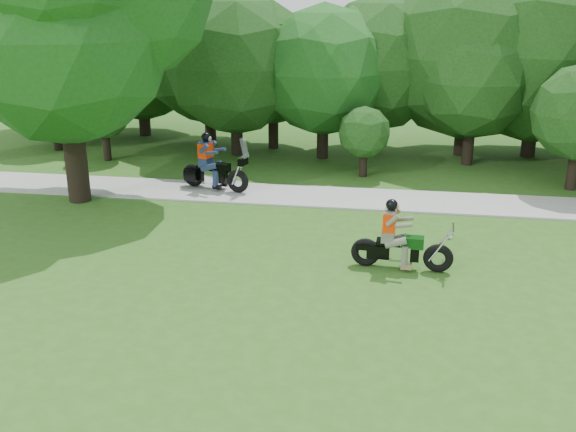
{
  "coord_description": "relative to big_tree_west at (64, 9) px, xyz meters",
  "views": [
    {
      "loc": [
        -0.94,
        -11.54,
        6.21
      ],
      "look_at": [
        -3.24,
        2.78,
        1.15
      ],
      "focal_mm": 40.0,
      "sensor_mm": 36.0,
      "label": 1
    }
  ],
  "objects": [
    {
      "name": "chopper_motorcycle",
      "position": [
        9.91,
        -4.13,
        -5.12
      ],
      "size": [
        2.41,
        0.65,
        1.72
      ],
      "rotation": [
        0.0,
        0.0,
        -0.06
      ],
      "color": "black",
      "rests_on": "ground"
    },
    {
      "name": "big_tree_west",
      "position": [
        0.0,
        0.0,
        0.0
      ],
      "size": [
        8.64,
        6.56,
        9.96
      ],
      "color": "black",
      "rests_on": "ground"
    },
    {
      "name": "walkway",
      "position": [
        10.54,
        1.15,
        -5.73
      ],
      "size": [
        60.0,
        2.2,
        0.06
      ],
      "primitive_type": "cube",
      "color": "#999994",
      "rests_on": "ground"
    },
    {
      "name": "ground",
      "position": [
        10.54,
        -6.85,
        -5.76
      ],
      "size": [
        100.0,
        100.0,
        0.0
      ],
      "primitive_type": "plane",
      "color": "#305518",
      "rests_on": "ground"
    },
    {
      "name": "tree_line",
      "position": [
        11.09,
        8.18,
        -2.01
      ],
      "size": [
        39.39,
        11.47,
        7.69
      ],
      "color": "black",
      "rests_on": "ground"
    },
    {
      "name": "touring_motorcycle",
      "position": [
        3.85,
        1.36,
        -5.01
      ],
      "size": [
        2.44,
        1.22,
        1.89
      ],
      "rotation": [
        0.0,
        0.0,
        -0.28
      ],
      "color": "black",
      "rests_on": "walkway"
    }
  ]
}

